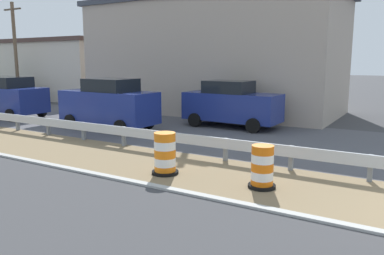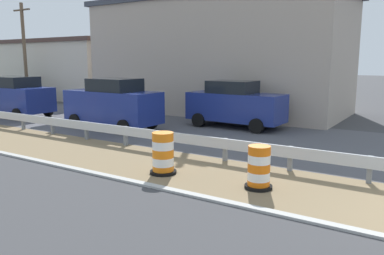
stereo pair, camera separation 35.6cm
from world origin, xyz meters
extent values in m
cube|color=slate|center=(1.87, 2.19, 0.35)|extent=(0.12, 0.12, 0.70)
cube|color=slate|center=(1.87, 4.22, 0.35)|extent=(0.12, 0.12, 0.70)
cube|color=slate|center=(1.87, 6.25, 0.35)|extent=(0.12, 0.12, 0.70)
cube|color=slate|center=(1.87, 8.28, 0.35)|extent=(0.12, 0.12, 0.70)
cube|color=slate|center=(1.87, 10.31, 0.35)|extent=(0.12, 0.12, 0.70)
cube|color=slate|center=(1.87, 12.35, 0.35)|extent=(0.12, 0.12, 0.70)
cube|color=slate|center=(1.87, 14.38, 0.35)|extent=(0.12, 0.12, 0.70)
cube|color=slate|center=(1.87, 16.41, 0.35)|extent=(0.12, 0.12, 0.70)
cylinder|color=orange|center=(0.00, 4.36, 0.10)|extent=(0.54, 0.54, 0.21)
cylinder|color=white|center=(0.00, 4.36, 0.31)|extent=(0.54, 0.54, 0.21)
cylinder|color=orange|center=(0.00, 4.36, 0.52)|extent=(0.54, 0.54, 0.21)
cylinder|color=white|center=(0.00, 4.36, 0.73)|extent=(0.54, 0.54, 0.21)
cylinder|color=orange|center=(0.00, 4.36, 0.94)|extent=(0.54, 0.54, 0.21)
cylinder|color=black|center=(0.00, 4.36, 0.04)|extent=(0.67, 0.67, 0.08)
cylinder|color=orange|center=(-0.24, 7.04, 0.11)|extent=(0.58, 0.58, 0.23)
cylinder|color=white|center=(-0.24, 7.04, 0.34)|extent=(0.58, 0.58, 0.23)
cylinder|color=orange|center=(-0.24, 7.04, 0.57)|extent=(0.58, 0.58, 0.23)
cylinder|color=white|center=(-0.24, 7.04, 0.80)|extent=(0.58, 0.58, 0.23)
cylinder|color=orange|center=(-0.24, 7.04, 1.02)|extent=(0.58, 0.58, 0.23)
cylinder|color=black|center=(-0.24, 7.04, 0.04)|extent=(0.73, 0.73, 0.08)
cube|color=navy|center=(7.50, 8.69, 0.95)|extent=(1.86, 4.50, 1.26)
cube|color=black|center=(7.51, 8.86, 1.86)|extent=(1.60, 2.10, 0.56)
cylinder|color=black|center=(8.30, 7.19, 0.32)|extent=(0.24, 0.65, 0.64)
cylinder|color=black|center=(6.60, 7.25, 0.32)|extent=(0.24, 0.65, 0.64)
cylinder|color=black|center=(8.40, 10.12, 0.32)|extent=(0.24, 0.65, 0.64)
cylinder|color=black|center=(6.70, 10.18, 0.32)|extent=(0.24, 0.65, 0.64)
cube|color=navy|center=(4.17, 20.48, 0.97)|extent=(2.00, 4.56, 1.30)
cube|color=black|center=(4.17, 20.30, 1.90)|extent=(1.75, 2.12, 0.56)
cylinder|color=black|center=(5.07, 21.99, 0.32)|extent=(0.24, 0.65, 0.64)
cylinder|color=black|center=(3.27, 18.96, 0.32)|extent=(0.24, 0.65, 0.64)
cylinder|color=black|center=(5.15, 19.01, 0.32)|extent=(0.24, 0.65, 0.64)
cube|color=silver|center=(7.97, 26.65, 0.86)|extent=(2.01, 4.42, 1.08)
cube|color=black|center=(7.97, 26.83, 1.68)|extent=(1.76, 2.06, 0.56)
cylinder|color=black|center=(8.87, 25.19, 0.32)|extent=(0.24, 0.65, 0.64)
cylinder|color=black|center=(6.98, 25.24, 0.32)|extent=(0.24, 0.65, 0.64)
cylinder|color=black|center=(8.95, 28.07, 0.32)|extent=(0.24, 0.65, 0.64)
cube|color=navy|center=(4.26, 13.24, 1.01)|extent=(1.87, 4.66, 1.38)
cube|color=black|center=(4.25, 13.06, 1.98)|extent=(1.63, 2.16, 0.56)
cylinder|color=black|center=(3.42, 14.79, 0.32)|extent=(0.24, 0.65, 0.64)
cylinder|color=black|center=(5.17, 14.74, 0.32)|extent=(0.24, 0.65, 0.64)
cylinder|color=black|center=(3.34, 11.74, 0.32)|extent=(0.24, 0.65, 0.64)
cylinder|color=black|center=(5.09, 11.70, 0.32)|extent=(0.24, 0.65, 0.64)
cube|color=#AD9E8E|center=(12.26, 12.20, 3.16)|extent=(6.63, 14.59, 6.31)
cube|color=#3D424C|center=(12.26, 12.20, 6.46)|extent=(6.89, 15.17, 0.30)
cube|color=beige|center=(14.18, 27.80, 2.21)|extent=(7.18, 12.28, 4.42)
cube|color=#4C3833|center=(14.18, 27.80, 4.57)|extent=(7.47, 12.77, 0.30)
cylinder|color=brown|center=(9.62, 11.58, 4.49)|extent=(0.24, 0.24, 8.98)
cylinder|color=brown|center=(9.16, 26.63, 3.56)|extent=(0.24, 0.24, 7.12)
cube|color=brown|center=(9.16, 26.63, 6.62)|extent=(0.12, 1.80, 0.10)
camera|label=1|loc=(-8.53, 1.23, 3.03)|focal=36.02mm
camera|label=2|loc=(-8.34, 0.93, 3.03)|focal=36.02mm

